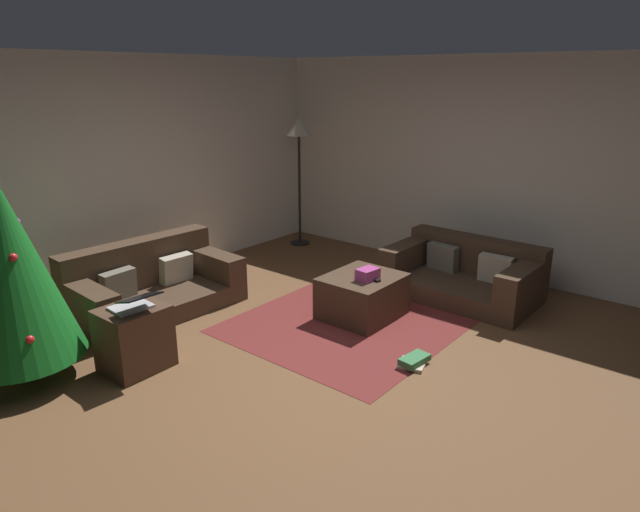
# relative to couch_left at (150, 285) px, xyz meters

# --- Properties ---
(ground_plane) EXTENTS (6.40, 6.40, 0.00)m
(ground_plane) POSITION_rel_couch_left_xyz_m (0.21, -2.26, -0.26)
(ground_plane) COLOR brown
(rear_partition) EXTENTS (6.40, 0.12, 2.60)m
(rear_partition) POSITION_rel_couch_left_xyz_m (0.21, 0.88, 1.04)
(rear_partition) COLOR silver
(rear_partition) RESTS_ON ground_plane
(corner_partition) EXTENTS (0.12, 6.40, 2.60)m
(corner_partition) POSITION_rel_couch_left_xyz_m (3.35, -2.26, 1.04)
(corner_partition) COLOR silver
(corner_partition) RESTS_ON ground_plane
(couch_left) EXTENTS (1.75, 1.00, 0.70)m
(couch_left) POSITION_rel_couch_left_xyz_m (0.00, 0.00, 0.00)
(couch_left) COLOR #473323
(couch_left) RESTS_ON ground_plane
(couch_right) EXTENTS (0.97, 1.61, 0.61)m
(couch_right) POSITION_rel_couch_left_xyz_m (2.46, -2.39, -0.02)
(couch_right) COLOR #473323
(couch_right) RESTS_ON ground_plane
(ottoman) EXTENTS (0.77, 0.67, 0.43)m
(ottoman) POSITION_rel_couch_left_xyz_m (1.24, -1.84, -0.05)
(ottoman) COLOR #473323
(ottoman) RESTS_ON ground_plane
(gift_box) EXTENTS (0.23, 0.18, 0.12)m
(gift_box) POSITION_rel_couch_left_xyz_m (1.19, -1.94, 0.23)
(gift_box) COLOR #B23F8C
(gift_box) RESTS_ON ottoman
(tv_remote) EXTENTS (0.08, 0.17, 0.02)m
(tv_remote) POSITION_rel_couch_left_xyz_m (1.22, -1.99, 0.18)
(tv_remote) COLOR black
(tv_remote) RESTS_ON ottoman
(christmas_tree) EXTENTS (0.98, 0.98, 1.79)m
(christmas_tree) POSITION_rel_couch_left_xyz_m (-1.52, -0.46, 0.70)
(christmas_tree) COLOR brown
(christmas_tree) RESTS_ON ground_plane
(side_table) EXTENTS (0.52, 0.44, 0.55)m
(side_table) POSITION_rel_couch_left_xyz_m (-0.84, -0.99, 0.01)
(side_table) COLOR #4C3323
(side_table) RESTS_ON ground_plane
(laptop) EXTENTS (0.34, 0.42, 0.18)m
(laptop) POSITION_rel_couch_left_xyz_m (-0.84, -1.05, 0.34)
(laptop) COLOR silver
(laptop) RESTS_ON side_table
(book_stack) EXTENTS (0.30, 0.27, 0.08)m
(book_stack) POSITION_rel_couch_left_xyz_m (0.67, -2.79, -0.22)
(book_stack) COLOR beige
(book_stack) RESTS_ON ground_plane
(corner_lamp) EXTENTS (0.36, 0.36, 1.80)m
(corner_lamp) POSITION_rel_couch_left_xyz_m (2.80, 0.37, 1.28)
(corner_lamp) COLOR black
(corner_lamp) RESTS_ON ground_plane
(area_rug) EXTENTS (2.60, 2.00, 0.01)m
(area_rug) POSITION_rel_couch_left_xyz_m (1.24, -1.84, -0.26)
(area_rug) COLOR maroon
(area_rug) RESTS_ON ground_plane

